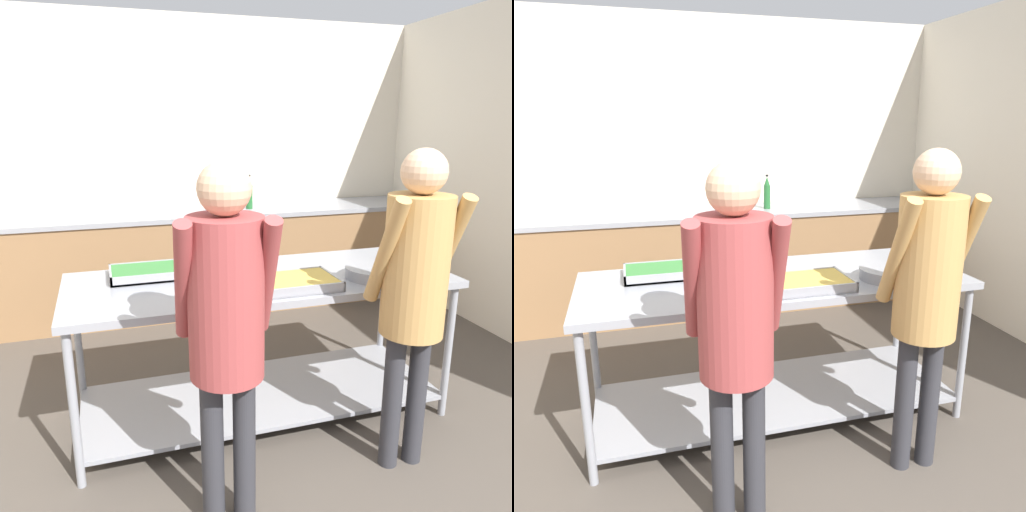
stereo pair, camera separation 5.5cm
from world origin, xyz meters
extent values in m
cube|color=beige|center=(0.00, 3.96, 1.32)|extent=(4.74, 0.06, 2.65)
cube|color=olive|center=(0.00, 3.59, 0.45)|extent=(4.58, 0.62, 0.89)
cube|color=gray|center=(0.00, 3.59, 0.91)|extent=(4.58, 0.65, 0.04)
cube|color=black|center=(-0.17, 3.59, 0.92)|extent=(0.46, 0.45, 0.02)
cube|color=gray|center=(0.09, 1.76, 0.85)|extent=(2.18, 0.83, 0.04)
cube|color=gray|center=(0.09, 1.76, 0.12)|extent=(2.10, 0.75, 0.02)
cylinder|color=gray|center=(-0.95, 1.39, 0.41)|extent=(0.04, 0.04, 0.83)
cylinder|color=gray|center=(1.13, 1.39, 0.41)|extent=(0.04, 0.04, 0.83)
cylinder|color=gray|center=(-0.95, 2.12, 0.41)|extent=(0.04, 0.04, 0.83)
cylinder|color=gray|center=(1.13, 2.12, 0.41)|extent=(0.04, 0.04, 0.83)
cube|color=gray|center=(-0.53, 1.96, 0.87)|extent=(0.41, 0.28, 0.01)
cube|color=#387A38|center=(-0.53, 1.96, 0.90)|extent=(0.39, 0.26, 0.04)
cube|color=gray|center=(-0.53, 1.82, 0.89)|extent=(0.41, 0.01, 0.05)
cube|color=gray|center=(-0.53, 2.10, 0.89)|extent=(0.41, 0.01, 0.05)
cube|color=gray|center=(-0.73, 1.96, 0.89)|extent=(0.01, 0.28, 0.05)
cube|color=gray|center=(-0.33, 1.96, 0.89)|extent=(0.01, 0.28, 0.05)
cylinder|color=white|center=(-0.17, 1.72, 0.87)|extent=(0.24, 0.24, 0.01)
cylinder|color=white|center=(-0.17, 1.72, 0.88)|extent=(0.23, 0.23, 0.01)
cylinder|color=white|center=(-0.17, 1.72, 0.90)|extent=(0.23, 0.23, 0.01)
cylinder|color=white|center=(-0.17, 1.72, 0.91)|extent=(0.23, 0.23, 0.01)
cylinder|color=white|center=(-0.17, 1.72, 0.92)|extent=(0.23, 0.23, 0.01)
cylinder|color=white|center=(-0.17, 1.72, 0.93)|extent=(0.22, 0.22, 0.01)
cube|color=gray|center=(0.21, 1.54, 0.87)|extent=(0.45, 0.31, 0.01)
cube|color=gold|center=(0.21, 1.54, 0.90)|extent=(0.43, 0.29, 0.04)
cube|color=gray|center=(0.21, 1.39, 0.89)|extent=(0.45, 0.01, 0.05)
cube|color=gray|center=(0.21, 1.69, 0.89)|extent=(0.45, 0.01, 0.05)
cube|color=gray|center=(-0.01, 1.54, 0.89)|extent=(0.01, 0.31, 0.05)
cube|color=gray|center=(0.43, 1.54, 0.89)|extent=(0.01, 0.31, 0.05)
cylinder|color=gray|center=(0.70, 1.56, 0.90)|extent=(0.31, 0.31, 0.06)
cylinder|color=#B7472D|center=(0.70, 1.56, 0.92)|extent=(0.27, 0.27, 0.01)
cylinder|color=black|center=(0.92, 1.56, 0.92)|extent=(0.14, 0.02, 0.02)
cylinder|color=#2D2D33|center=(-0.37, 0.99, 0.36)|extent=(0.10, 0.10, 0.72)
cylinder|color=#2D2D33|center=(-0.24, 0.97, 0.36)|extent=(0.10, 0.10, 0.72)
cylinder|color=#993D3D|center=(-0.47, 1.00, 1.13)|extent=(0.10, 0.31, 0.54)
cylinder|color=#993D3D|center=(-0.14, 0.96, 1.13)|extent=(0.10, 0.31, 0.54)
cylinder|color=#993D3D|center=(-0.31, 0.98, 1.05)|extent=(0.31, 0.31, 0.66)
sphere|color=tan|center=(-0.31, 0.98, 1.49)|extent=(0.21, 0.21, 0.21)
cylinder|color=#2D2D33|center=(0.58, 1.10, 0.37)|extent=(0.10, 0.10, 0.73)
cylinder|color=#2D2D33|center=(0.71, 1.09, 0.37)|extent=(0.10, 0.10, 0.73)
cylinder|color=tan|center=(0.48, 1.10, 1.15)|extent=(0.09, 0.31, 0.55)
cylinder|color=tan|center=(0.81, 1.08, 1.15)|extent=(0.09, 0.31, 0.55)
cylinder|color=tan|center=(0.64, 1.09, 1.07)|extent=(0.30, 0.30, 0.68)
sphere|color=tan|center=(0.64, 1.09, 1.51)|extent=(0.21, 0.21, 0.21)
cylinder|color=#23602D|center=(0.56, 3.58, 1.04)|extent=(0.06, 0.06, 0.21)
cone|color=#23602D|center=(0.56, 3.58, 1.19)|extent=(0.06, 0.06, 0.08)
cylinder|color=black|center=(0.56, 3.58, 1.24)|extent=(0.03, 0.03, 0.02)
camera|label=1|loc=(-0.74, -0.83, 1.74)|focal=35.00mm
camera|label=2|loc=(-0.69, -0.84, 1.74)|focal=35.00mm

